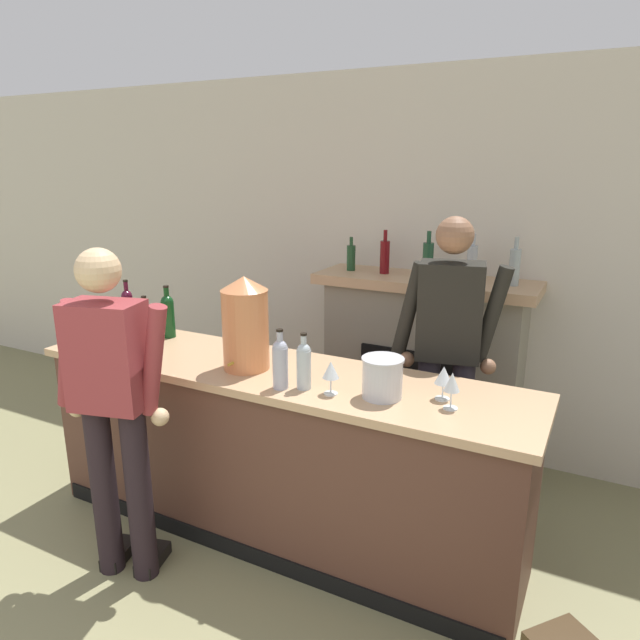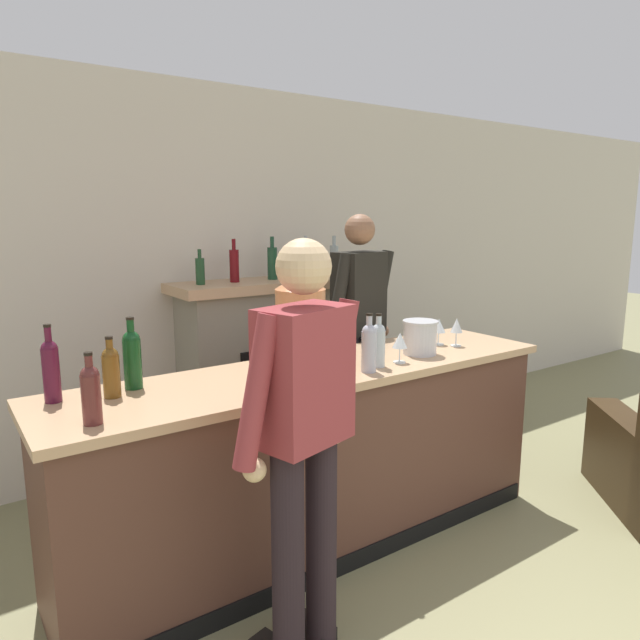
{
  "view_description": "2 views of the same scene",
  "coord_description": "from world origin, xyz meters",
  "px_view_note": "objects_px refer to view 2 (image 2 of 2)",
  "views": [
    {
      "loc": [
        1.42,
        -0.03,
        2.12
      ],
      "look_at": [
        -0.07,
        2.83,
        1.22
      ],
      "focal_mm": 32.0,
      "sensor_mm": 36.0,
      "label": 1
    },
    {
      "loc": [
        -1.83,
        0.03,
        1.82
      ],
      "look_at": [
        0.06,
        2.75,
        1.21
      ],
      "focal_mm": 32.0,
      "sensor_mm": 36.0,
      "label": 2
    }
  ],
  "objects_px": {
    "wine_bottle_cabernet_heavy": "(91,392)",
    "wine_glass_mid_counter": "(457,326)",
    "person_customer": "(304,439)",
    "wine_bottle_port_short": "(132,357)",
    "fireplace_stone": "(272,365)",
    "wine_bottle_merlot_tall": "(51,368)",
    "wine_glass_front_left": "(439,326)",
    "wine_bottle_rose_blush": "(111,370)",
    "potted_plant_corner": "(477,389)",
    "wine_bottle_burgundy_dark": "(378,343)",
    "ice_bucket_steel": "(420,337)",
    "wine_bottle_riesling_slim": "(369,346)",
    "person_bartender": "(359,331)",
    "copper_dispenser": "(301,325)",
    "wine_glass_by_dispenser": "(400,341)"
  },
  "relations": [
    {
      "from": "wine_bottle_cabernet_heavy",
      "to": "wine_glass_mid_counter",
      "type": "relative_size",
      "value": 1.62
    },
    {
      "from": "person_customer",
      "to": "wine_bottle_port_short",
      "type": "relative_size",
      "value": 5.12
    },
    {
      "from": "fireplace_stone",
      "to": "person_customer",
      "type": "bearing_deg",
      "value": -116.67
    },
    {
      "from": "wine_bottle_merlot_tall",
      "to": "wine_bottle_cabernet_heavy",
      "type": "distance_m",
      "value": 0.38
    },
    {
      "from": "wine_glass_front_left",
      "to": "wine_bottle_rose_blush",
      "type": "bearing_deg",
      "value": 177.26
    },
    {
      "from": "potted_plant_corner",
      "to": "wine_bottle_cabernet_heavy",
      "type": "relative_size",
      "value": 1.94
    },
    {
      "from": "wine_bottle_port_short",
      "to": "wine_bottle_cabernet_heavy",
      "type": "distance_m",
      "value": 0.47
    },
    {
      "from": "potted_plant_corner",
      "to": "wine_glass_mid_counter",
      "type": "distance_m",
      "value": 2.03
    },
    {
      "from": "wine_glass_front_left",
      "to": "wine_bottle_burgundy_dark",
      "type": "bearing_deg",
      "value": -164.15
    },
    {
      "from": "ice_bucket_steel",
      "to": "wine_glass_front_left",
      "type": "distance_m",
      "value": 0.29
    },
    {
      "from": "wine_bottle_riesling_slim",
      "to": "wine_bottle_rose_blush",
      "type": "bearing_deg",
      "value": 164.78
    },
    {
      "from": "person_customer",
      "to": "wine_glass_front_left",
      "type": "height_order",
      "value": "person_customer"
    },
    {
      "from": "person_bartender",
      "to": "wine_glass_mid_counter",
      "type": "height_order",
      "value": "person_bartender"
    },
    {
      "from": "wine_bottle_port_short",
      "to": "wine_glass_mid_counter",
      "type": "height_order",
      "value": "wine_bottle_port_short"
    },
    {
      "from": "wine_bottle_riesling_slim",
      "to": "wine_glass_mid_counter",
      "type": "distance_m",
      "value": 0.84
    },
    {
      "from": "copper_dispenser",
      "to": "wine_bottle_riesling_slim",
      "type": "bearing_deg",
      "value": -27.01
    },
    {
      "from": "potted_plant_corner",
      "to": "copper_dispenser",
      "type": "xyz_separation_m",
      "value": [
        -2.62,
        -1.01,
        1.06
      ]
    },
    {
      "from": "wine_bottle_riesling_slim",
      "to": "wine_glass_mid_counter",
      "type": "xyz_separation_m",
      "value": [
        0.82,
        0.15,
        -0.01
      ]
    },
    {
      "from": "fireplace_stone",
      "to": "wine_bottle_cabernet_heavy",
      "type": "xyz_separation_m",
      "value": [
        -1.64,
        -1.45,
        0.46
      ]
    },
    {
      "from": "wine_bottle_burgundy_dark",
      "to": "wine_bottle_cabernet_heavy",
      "type": "height_order",
      "value": "wine_bottle_burgundy_dark"
    },
    {
      "from": "potted_plant_corner",
      "to": "person_bartender",
      "type": "height_order",
      "value": "person_bartender"
    },
    {
      "from": "wine_bottle_merlot_tall",
      "to": "wine_glass_by_dispenser",
      "type": "relative_size",
      "value": 2.03
    },
    {
      "from": "fireplace_stone",
      "to": "wine_glass_front_left",
      "type": "bearing_deg",
      "value": -68.85
    },
    {
      "from": "copper_dispenser",
      "to": "wine_bottle_merlot_tall",
      "type": "distance_m",
      "value": 1.15
    },
    {
      "from": "wine_bottle_rose_blush",
      "to": "person_bartender",
      "type": "bearing_deg",
      "value": 15.91
    },
    {
      "from": "wine_bottle_port_short",
      "to": "wine_bottle_rose_blush",
      "type": "bearing_deg",
      "value": -146.48
    },
    {
      "from": "person_customer",
      "to": "copper_dispenser",
      "type": "xyz_separation_m",
      "value": [
        0.38,
        0.61,
        0.32
      ]
    },
    {
      "from": "wine_bottle_port_short",
      "to": "wine_glass_front_left",
      "type": "relative_size",
      "value": 2.04
    },
    {
      "from": "ice_bucket_steel",
      "to": "wine_bottle_riesling_slim",
      "type": "height_order",
      "value": "wine_bottle_riesling_slim"
    },
    {
      "from": "copper_dispenser",
      "to": "wine_glass_mid_counter",
      "type": "xyz_separation_m",
      "value": [
        1.14,
        -0.01,
        -0.13
      ]
    },
    {
      "from": "fireplace_stone",
      "to": "copper_dispenser",
      "type": "relative_size",
      "value": 3.24
    },
    {
      "from": "fireplace_stone",
      "to": "ice_bucket_steel",
      "type": "bearing_deg",
      "value": -80.9
    },
    {
      "from": "potted_plant_corner",
      "to": "wine_bottle_rose_blush",
      "type": "height_order",
      "value": "wine_bottle_rose_blush"
    },
    {
      "from": "person_customer",
      "to": "wine_bottle_riesling_slim",
      "type": "bearing_deg",
      "value": 32.71
    },
    {
      "from": "wine_glass_front_left",
      "to": "wine_bottle_merlot_tall",
      "type": "bearing_deg",
      "value": 175.5
    },
    {
      "from": "potted_plant_corner",
      "to": "wine_glass_front_left",
      "type": "xyz_separation_m",
      "value": [
        -1.55,
        -0.93,
        0.92
      ]
    },
    {
      "from": "wine_glass_mid_counter",
      "to": "wine_bottle_merlot_tall",
      "type": "bearing_deg",
      "value": 173.39
    },
    {
      "from": "wine_glass_mid_counter",
      "to": "wine_glass_front_left",
      "type": "xyz_separation_m",
      "value": [
        -0.06,
        0.09,
        -0.01
      ]
    },
    {
      "from": "fireplace_stone",
      "to": "wine_bottle_riesling_slim",
      "type": "xyz_separation_m",
      "value": [
        -0.28,
        -1.49,
        0.47
      ]
    },
    {
      "from": "ice_bucket_steel",
      "to": "wine_bottle_riesling_slim",
      "type": "relative_size",
      "value": 0.66
    },
    {
      "from": "wine_bottle_burgundy_dark",
      "to": "person_bartender",
      "type": "bearing_deg",
      "value": 57.46
    },
    {
      "from": "person_bartender",
      "to": "wine_bottle_cabernet_heavy",
      "type": "relative_size",
      "value": 6.4
    },
    {
      "from": "potted_plant_corner",
      "to": "person_bartender",
      "type": "relative_size",
      "value": 0.3
    },
    {
      "from": "person_bartender",
      "to": "wine_glass_mid_counter",
      "type": "xyz_separation_m",
      "value": [
        0.21,
        -0.7,
        0.12
      ]
    },
    {
      "from": "wine_glass_by_dispenser",
      "to": "wine_glass_front_left",
      "type": "distance_m",
      "value": 0.54
    },
    {
      "from": "person_bartender",
      "to": "wine_glass_by_dispenser",
      "type": "bearing_deg",
      "value": -114.06
    },
    {
      "from": "copper_dispenser",
      "to": "wine_bottle_rose_blush",
      "type": "height_order",
      "value": "copper_dispenser"
    },
    {
      "from": "wine_bottle_burgundy_dark",
      "to": "wine_glass_by_dispenser",
      "type": "height_order",
      "value": "wine_bottle_burgundy_dark"
    },
    {
      "from": "wine_bottle_merlot_tall",
      "to": "wine_bottle_riesling_slim",
      "type": "relative_size",
      "value": 1.12
    },
    {
      "from": "potted_plant_corner",
      "to": "wine_glass_front_left",
      "type": "distance_m",
      "value": 2.03
    }
  ]
}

